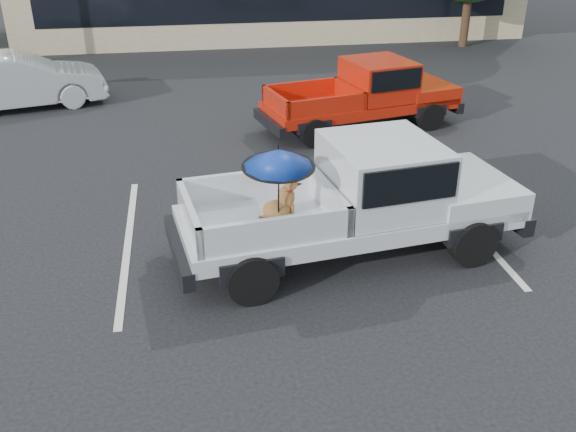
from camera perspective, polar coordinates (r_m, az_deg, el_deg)
name	(u,v)px	position (r m, az deg, el deg)	size (l,w,h in m)	color
ground	(325,291)	(9.66, 3.35, -6.71)	(90.00, 90.00, 0.00)	black
stripe_left	(128,243)	(11.25, -14.04, -2.35)	(0.12, 5.00, 0.01)	silver
stripe_right	(461,217)	(12.21, 15.16, -0.09)	(0.12, 5.00, 0.01)	silver
silver_pickup	(368,192)	(10.32, 7.13, 2.09)	(5.90, 2.71, 2.06)	black
red_pickup	(373,91)	(16.44, 7.53, 10.95)	(5.32, 2.85, 1.66)	black
silver_sedan	(19,81)	(19.35, -22.78, 11.01)	(1.57, 4.50, 1.48)	silver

